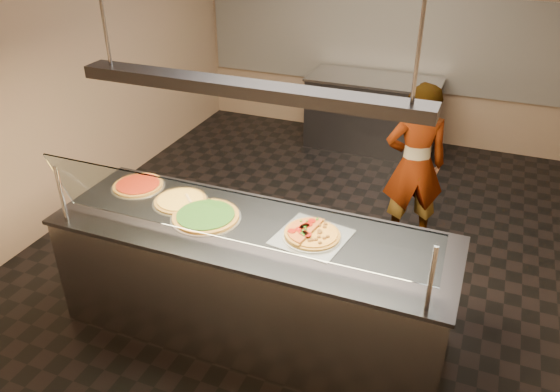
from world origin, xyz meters
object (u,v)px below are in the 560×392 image
at_px(sneeze_guard, 227,217).
at_px(heat_lamp_housing, 247,89).
at_px(worker, 415,165).
at_px(pizza_cheese, 181,200).
at_px(pizza_spatula, 195,200).
at_px(pizza_tomato, 138,185).
at_px(half_pizza_sausage, 325,236).
at_px(perforated_tray, 312,236).
at_px(serving_counter, 253,281).
at_px(pizza_spinach, 206,216).
at_px(prep_table, 372,113).
at_px(half_pizza_pepperoni, 300,230).

xyz_separation_m(sneeze_guard, heat_lamp_housing, (0.00, 0.34, 0.72)).
bearing_deg(worker, pizza_cheese, 24.59).
xyz_separation_m(pizza_spatula, heat_lamp_housing, (0.53, -0.16, 0.99)).
relative_size(pizza_tomato, pizza_spatula, 1.49).
bearing_deg(half_pizza_sausage, perforated_tray, 179.68).
bearing_deg(serving_counter, half_pizza_sausage, 7.17).
bearing_deg(pizza_spinach, prep_table, 84.41).
xyz_separation_m(serving_counter, pizza_spinach, (-0.37, 0.02, 0.48)).
bearing_deg(prep_table, pizza_tomato, -107.35).
relative_size(half_pizza_pepperoni, pizza_spatula, 1.43).
relative_size(pizza_spinach, pizza_spatula, 1.81).
relative_size(perforated_tray, pizza_spatula, 1.86).
relative_size(pizza_spinach, pizza_cheese, 1.21).
bearing_deg(half_pizza_sausage, serving_counter, -172.83).
distance_m(perforated_tray, prep_table, 3.74).
xyz_separation_m(perforated_tray, pizza_spatula, (-0.97, 0.09, 0.02)).
relative_size(perforated_tray, pizza_spinach, 1.03).
height_order(serving_counter, half_pizza_sausage, half_pizza_sausage).
xyz_separation_m(half_pizza_pepperoni, heat_lamp_housing, (-0.34, -0.07, 0.99)).
xyz_separation_m(half_pizza_sausage, pizza_cheese, (-1.18, 0.08, -0.01)).
distance_m(half_pizza_pepperoni, prep_table, 3.74).
relative_size(pizza_cheese, pizza_spatula, 1.50).
height_order(half_pizza_sausage, pizza_spatula, half_pizza_sausage).
height_order(sneeze_guard, half_pizza_pepperoni, sneeze_guard).
height_order(half_pizza_pepperoni, pizza_spatula, half_pizza_pepperoni).
relative_size(serving_counter, sneeze_guard, 1.09).
xyz_separation_m(pizza_spinach, pizza_cheese, (-0.29, 0.13, -0.00)).
xyz_separation_m(half_pizza_sausage, pizza_spatula, (-1.06, 0.09, 0.00)).
distance_m(sneeze_guard, worker, 2.30).
bearing_deg(sneeze_guard, pizza_spatula, 136.79).
bearing_deg(pizza_spatula, serving_counter, -16.61).
distance_m(perforated_tray, pizza_tomato, 1.54).
distance_m(half_pizza_sausage, worker, 1.72).
bearing_deg(perforated_tray, heat_lamp_housing, -171.30).
bearing_deg(half_pizza_pepperoni, pizza_cheese, 175.61).
height_order(pizza_spatula, worker, worker).
bearing_deg(serving_counter, pizza_cheese, 167.69).
bearing_deg(pizza_spinach, half_pizza_sausage, 3.23).
xyz_separation_m(half_pizza_sausage, heat_lamp_housing, (-0.52, -0.07, 0.99)).
bearing_deg(pizza_cheese, worker, 46.43).
bearing_deg(pizza_spinach, pizza_spatula, 139.54).
bearing_deg(half_pizza_pepperoni, pizza_spatula, 173.92).
distance_m(serving_counter, pizza_tomato, 1.22).
bearing_deg(perforated_tray, prep_table, 96.68).
height_order(pizza_tomato, worker, worker).
xyz_separation_m(half_pizza_sausage, pizza_tomato, (-1.62, 0.17, -0.01)).
bearing_deg(serving_counter, sneeze_guard, -90.00).
distance_m(pizza_cheese, prep_table, 3.70).
distance_m(pizza_tomato, worker, 2.48).
bearing_deg(pizza_spatula, pizza_cheese, -171.96).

